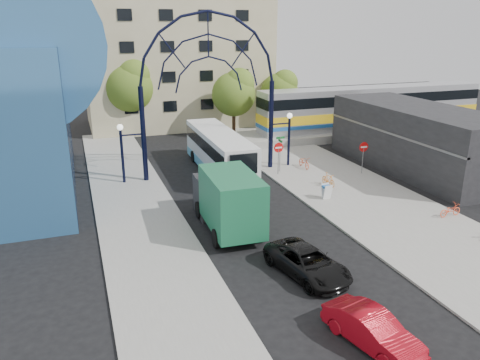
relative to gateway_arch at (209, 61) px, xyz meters
name	(u,v)px	position (x,y,z in m)	size (l,w,h in m)	color
ground	(288,253)	(0.00, -14.00, -8.56)	(120.00, 120.00, 0.00)	black
sidewalk_east	(374,205)	(8.00, -10.00, -8.50)	(8.00, 56.00, 0.12)	gray
plaza_west	(142,224)	(-6.50, -8.00, -8.50)	(5.00, 50.00, 0.12)	gray
gateway_arch	(209,61)	(0.00, 0.00, 0.00)	(13.64, 0.44, 12.10)	black
stop_sign	(279,151)	(4.80, -2.00, -6.56)	(0.80, 0.07, 2.50)	slate
do_not_enter_sign	(363,150)	(11.00, -4.00, -6.58)	(0.76, 0.07, 2.48)	slate
street_name_sign	(280,146)	(5.20, -1.40, -6.43)	(0.70, 0.70, 2.80)	slate
sandwich_board	(327,190)	(5.60, -8.02, -7.81)	(0.55, 0.61, 0.99)	white
commercial_block_east	(418,138)	(16.00, -4.00, -6.06)	(6.00, 16.00, 5.00)	black
apartment_block	(175,62)	(2.00, 20.97, -1.55)	(20.00, 12.10, 14.00)	tan
train_platform	(370,130)	(20.00, 8.00, -8.16)	(32.00, 5.00, 0.80)	gray
train_car	(372,107)	(20.00, 8.00, -5.66)	(25.10, 3.05, 4.20)	#B7B7BC
tree_north_a	(235,92)	(6.12, 11.93, -3.95)	(4.48, 4.48, 7.00)	#382314
tree_north_b	(130,85)	(-3.88, 15.93, -3.29)	(5.12, 5.12, 8.00)	#382314
tree_north_c	(281,90)	(12.12, 13.93, -4.28)	(4.16, 4.16, 6.50)	#382314
city_bus	(219,152)	(0.78, 0.29, -6.87)	(2.96, 11.79, 3.22)	silver
green_truck	(227,199)	(-1.96, -10.05, -6.81)	(2.91, 7.03, 3.50)	black
black_suv	(307,263)	(-0.14, -16.35, -7.91)	(2.15, 4.66, 1.30)	black
red_sedan	(372,330)	(-0.27, -21.61, -7.91)	(1.37, 3.94, 1.30)	maroon
bike_near_a	(304,162)	(7.49, -1.10, -7.98)	(0.60, 1.73, 0.91)	#DC522C
bike_near_b	(328,180)	(7.04, -5.75, -7.97)	(0.44, 1.55, 0.93)	orange
bike_far_a	(450,210)	(11.09, -13.17, -8.04)	(0.53, 1.53, 0.80)	#FC5A32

